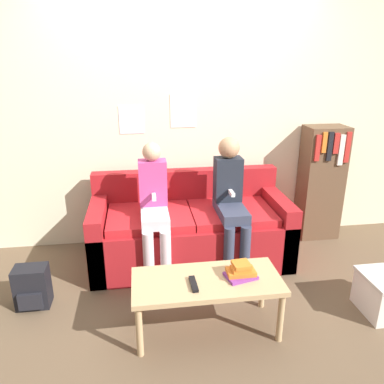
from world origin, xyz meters
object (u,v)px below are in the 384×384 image
Objects in this scene: person_right at (231,197)px; tv_remote at (194,284)px; couch at (190,230)px; bookshelf at (321,183)px; person_left at (154,205)px; backpack at (32,287)px; coffee_table at (207,285)px.

person_right is 6.92× the size of tv_remote.
couch is 1.08m from tv_remote.
bookshelf is at bearing 40.32° from tv_remote.
backpack is at bearing -159.22° from person_left.
person_right reaches higher than tv_remote.
couch is 1.01m from coffee_table.
bookshelf is at bearing 17.52° from backpack.
backpack is (-0.97, -0.37, -0.48)m from person_left.
person_right is at bearing 66.61° from coffee_table.
tv_remote is 0.14× the size of bookshelf.
couch is at bearing 22.97° from backpack.
person_left is 1.15m from backpack.
coffee_table is 1.37m from backpack.
coffee_table is at bearing -19.54° from backpack.
coffee_table is at bearing -91.38° from couch.
person_left is 6.77× the size of tv_remote.
tv_remote is at bearing -23.53° from backpack.
bookshelf is (1.76, 0.49, -0.05)m from person_left.
bookshelf is at bearing 42.30° from coffee_table.
person_left reaches higher than backpack.
coffee_table is 0.88× the size of person_left.
coffee_table is 0.86× the size of bookshelf.
coffee_table is 0.13m from tv_remote.
person_right is 1.03m from tv_remote.
bookshelf is (1.55, 1.37, 0.18)m from tv_remote.
couch is 0.52m from person_left.
couch is at bearing -167.79° from bookshelf.
tv_remote is (-0.10, -0.06, 0.06)m from coffee_table.
bookshelf reaches higher than person_right.
person_right reaches higher than person_left.
bookshelf is (1.09, 0.49, -0.08)m from person_right.
bookshelf is 2.89m from backpack.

